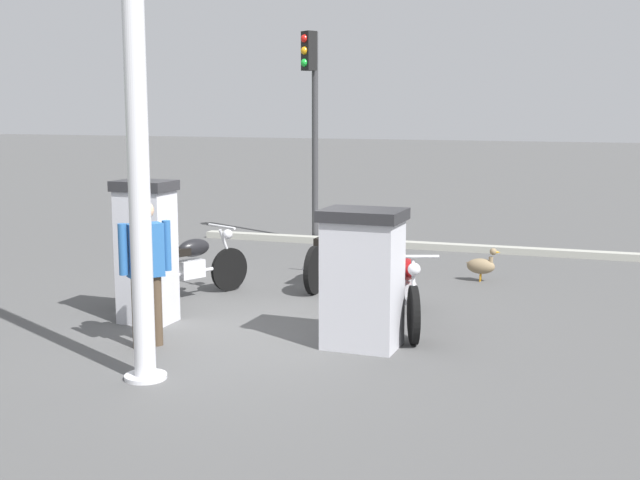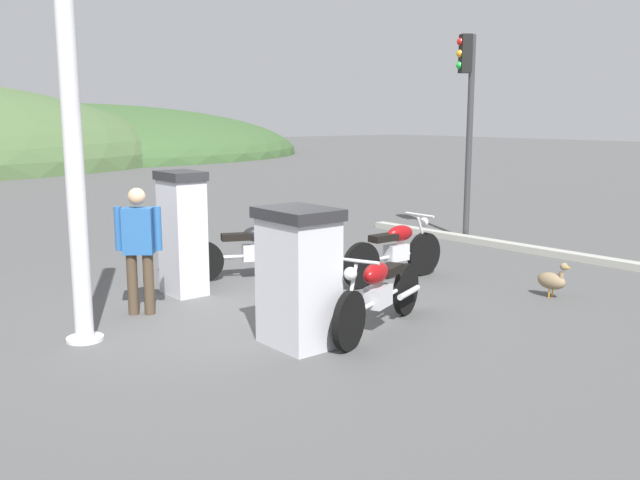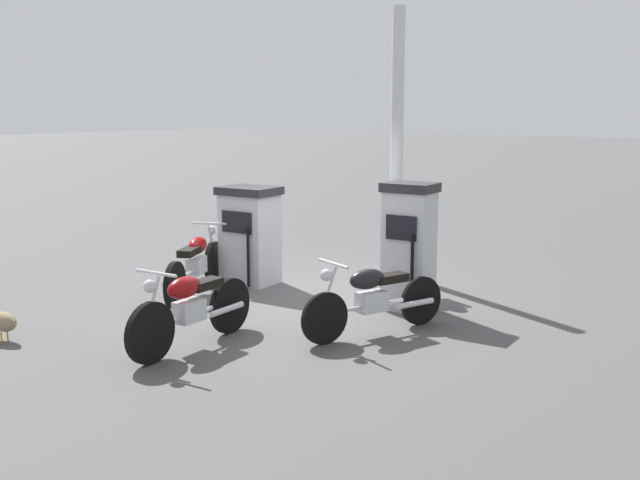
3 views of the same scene
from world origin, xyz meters
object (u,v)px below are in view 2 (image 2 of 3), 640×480
Objects in this scene: fuel_pump_far at (183,232)px; motorcycle_near_pump at (379,293)px; roadside_traffic_light at (467,102)px; fuel_pump_near at (299,276)px; motorcycle_far_pump at (253,248)px; wandering_duck at (552,280)px; canopy_support_pole at (74,156)px; motorcycle_extra at (395,250)px; attendant_person at (139,243)px.

motorcycle_near_pump is (0.99, -2.90, -0.40)m from fuel_pump_far.
motorcycle_near_pump is at bearing -147.13° from roadside_traffic_light.
motorcycle_far_pump is (1.24, 2.90, -0.28)m from fuel_pump_near.
fuel_pump_near is at bearing -113.19° from motorcycle_far_pump.
wandering_duck is 6.26m from canopy_support_pole.
motorcycle_far_pump is at bearing 66.81° from fuel_pump_near.
motorcycle_near_pump reaches higher than motorcycle_far_pump.
canopy_support_pole reaches higher than roadside_traffic_light.
motorcycle_near_pump is 3.62m from canopy_support_pole.
motorcycle_far_pump is at bearing 24.29° from canopy_support_pole.
motorcycle_near_pump is 2.90m from wandering_duck.
motorcycle_extra reaches higher than motorcycle_near_pump.
attendant_person is (-3.70, 0.64, 0.43)m from motorcycle_extra.
motorcycle_near_pump is 2.49m from motorcycle_extra.
roadside_traffic_light is at bearing 4.54° from motorcycle_far_pump.
fuel_pump_far is 5.05m from wandering_duck.
canopy_support_pole is (-8.20, -1.78, -0.68)m from roadside_traffic_light.
attendant_person reaches higher than motorcycle_far_pump.
fuel_pump_far is at bearing 33.43° from canopy_support_pole.
fuel_pump_near is 3.20m from motorcycle_extra.
motorcycle_far_pump is 0.48× the size of roadside_traffic_light.
motorcycle_far_pump is 0.97× the size of motorcycle_extra.
motorcycle_near_pump is 3.98× the size of wandering_duck.
motorcycle_extra is at bearing -152.99° from roadside_traffic_light.
canopy_support_pole reaches higher than motorcycle_far_pump.
canopy_support_pole reaches higher than motorcycle_extra.
wandering_duck is (3.86, -0.49, -0.51)m from fuel_pump_near.
motorcycle_extra is 2.24m from wandering_duck.
fuel_pump_near is 0.78× the size of motorcycle_far_pump.
fuel_pump_far is 3.09m from motorcycle_near_pump.
fuel_pump_far is 6.69m from roadside_traffic_light.
fuel_pump_near is 0.37× the size of roadside_traffic_light.
canopy_support_pole is at bearing -155.71° from motorcycle_far_pump.
fuel_pump_near is 0.94× the size of attendant_person.
wandering_duck is (3.86, -3.21, -0.62)m from fuel_pump_far.
wandering_duck is (4.74, -2.62, -0.65)m from attendant_person.
motorcycle_extra is 3.88× the size of wandering_duck.
fuel_pump_near is 2.67m from canopy_support_pole.
fuel_pump_far is 0.41× the size of canopy_support_pole.
fuel_pump_far is at bearing 90.00° from fuel_pump_near.
fuel_pump_near is 0.35× the size of canopy_support_pole.
attendant_person is (-0.88, -0.59, 0.04)m from fuel_pump_far.
canopy_support_pole is (-4.61, 0.05, 1.55)m from motorcycle_extra.
fuel_pump_far is 0.89× the size of motorcycle_far_pump.
roadside_traffic_light is at bearing 12.25° from canopy_support_pole.
motorcycle_near_pump is at bearing 173.98° from wandering_duck.
motorcycle_near_pump is 1.06× the size of motorcycle_far_pump.
fuel_pump_far is at bearing 156.46° from motorcycle_extra.
canopy_support_pole is at bearing 148.22° from motorcycle_near_pump.
fuel_pump_far is 1.08× the size of attendant_person.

